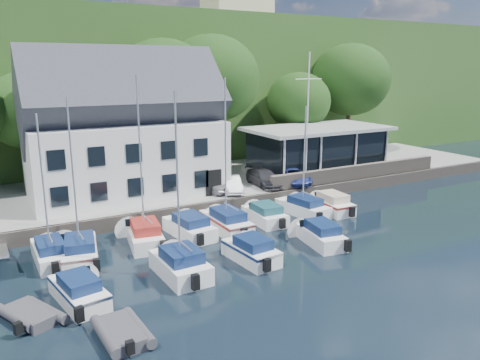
{
  "coord_description": "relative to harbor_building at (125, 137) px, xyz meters",
  "views": [
    {
      "loc": [
        -16.31,
        -18.55,
        10.53
      ],
      "look_at": [
        -1.13,
        9.0,
        2.91
      ],
      "focal_mm": 35.0,
      "sensor_mm": 36.0,
      "label": 1
    }
  ],
  "objects": [
    {
      "name": "boat_r1_3",
      "position": [
        1.49,
        -8.73,
        -4.62
      ],
      "size": [
        2.65,
        6.17,
        1.46
      ],
      "primitive_type": null,
      "rotation": [
        0.0,
        0.0,
        0.11
      ],
      "color": "white",
      "rests_on": "ground"
    },
    {
      "name": "hillside",
      "position": [
        7.0,
        45.5,
        2.65
      ],
      "size": [
        160.0,
        75.0,
        16.0
      ],
      "primitive_type": "cube",
      "color": "#2C511E",
      "rests_on": "ground"
    },
    {
      "name": "tree_5",
      "position": [
        27.34,
        5.82,
        1.71
      ],
      "size": [
        8.87,
        8.87,
        12.12
      ],
      "primitive_type": null,
      "color": "black",
      "rests_on": "quay"
    },
    {
      "name": "tree_1",
      "position": [
        -6.15,
        5.93,
        0.24
      ],
      "size": [
        6.71,
        6.71,
        9.18
      ],
      "primitive_type": null,
      "color": "black",
      "rests_on": "quay"
    },
    {
      "name": "tree_2",
      "position": [
        5.07,
        4.93,
        1.65
      ],
      "size": [
        8.78,
        8.78,
        12.0
      ],
      "primitive_type": null,
      "color": "black",
      "rests_on": "quay"
    },
    {
      "name": "quay_face",
      "position": [
        7.0,
        -5.5,
        -4.85
      ],
      "size": [
        60.0,
        0.3,
        1.0
      ],
      "primitive_type": "cube",
      "color": "#695F54",
      "rests_on": "ground"
    },
    {
      "name": "flagpole",
      "position": [
        14.29,
        -3.8,
        1.01
      ],
      "size": [
        2.57,
        0.2,
        10.72
      ],
      "primitive_type": null,
      "color": "silver",
      "rests_on": "quay"
    },
    {
      "name": "car_dgrey",
      "position": [
        10.49,
        -3.23,
        -3.7
      ],
      "size": [
        2.24,
        4.64,
        1.3
      ],
      "primitive_type": "imported",
      "rotation": [
        0.0,
        0.0,
        -0.09
      ],
      "color": "#333238",
      "rests_on": "quay"
    },
    {
      "name": "boat_r1_7",
      "position": [
        12.76,
        -8.99,
        -4.62
      ],
      "size": [
        2.22,
        5.91,
        1.47
      ],
      "primitive_type": null,
      "rotation": [
        0.0,
        0.0,
        -0.06
      ],
      "color": "white",
      "rests_on": "ground"
    },
    {
      "name": "car_silver",
      "position": [
        5.74,
        -2.92,
        -3.72
      ],
      "size": [
        2.47,
        3.98,
        1.26
      ],
      "primitive_type": "imported",
      "rotation": [
        0.0,
        0.0,
        0.28
      ],
      "color": "#B1B1B6",
      "rests_on": "quay"
    },
    {
      "name": "ground",
      "position": [
        7.0,
        -16.5,
        -5.35
      ],
      "size": [
        180.0,
        180.0,
        0.0
      ],
      "primitive_type": "plane",
      "color": "black",
      "rests_on": "ground"
    },
    {
      "name": "boat_r2_1",
      "position": [
        -1.23,
        -13.99,
        -0.55
      ],
      "size": [
        2.41,
        5.72,
        9.61
      ],
      "primitive_type": null,
      "rotation": [
        0.0,
        0.0,
        0.04
      ],
      "color": "white",
      "rests_on": "ground"
    },
    {
      "name": "boat_r1_2",
      "position": [
        -1.47,
        -8.74,
        -0.79
      ],
      "size": [
        2.94,
        6.43,
        9.13
      ],
      "primitive_type": null,
      "rotation": [
        0.0,
        0.0,
        -0.16
      ],
      "color": "white",
      "rests_on": "ground"
    },
    {
      "name": "club_pavilion",
      "position": [
        18.0,
        -0.5,
        -2.3
      ],
      "size": [
        13.2,
        7.2,
        4.1
      ],
      "primitive_type": null,
      "color": "black",
      "rests_on": "quay"
    },
    {
      "name": "car_blue",
      "position": [
        12.95,
        -3.75,
        -3.67
      ],
      "size": [
        2.21,
        4.16,
        1.35
      ],
      "primitive_type": "imported",
      "rotation": [
        0.0,
        0.0,
        -0.17
      ],
      "color": "navy",
      "rests_on": "quay"
    },
    {
      "name": "boat_r1_0",
      "position": [
        -6.86,
        -8.86,
        -1.17
      ],
      "size": [
        1.85,
        5.98,
        8.37
      ],
      "primitive_type": null,
      "rotation": [
        0.0,
        0.0,
        0.02
      ],
      "color": "white",
      "rests_on": "ground"
    },
    {
      "name": "farmhouse",
      "position": [
        29.0,
        35.5,
        14.75
      ],
      "size": [
        10.4,
        7.0,
        8.2
      ],
      "primitive_type": null,
      "color": "beige",
      "rests_on": "hillside"
    },
    {
      "name": "boat_r2_0",
      "position": [
        -6.33,
        -14.34,
        -4.67
      ],
      "size": [
        2.7,
        5.74,
        1.37
      ],
      "primitive_type": null,
      "rotation": [
        0.0,
        0.0,
        0.17
      ],
      "color": "white",
      "rests_on": "ground"
    },
    {
      "name": "tree_4",
      "position": [
        19.64,
        4.88,
        0.17
      ],
      "size": [
        6.61,
        6.61,
        9.04
      ],
      "primitive_type": null,
      "color": "black",
      "rests_on": "quay"
    },
    {
      "name": "quay",
      "position": [
        7.0,
        1.0,
        -4.85
      ],
      "size": [
        60.0,
        13.0,
        1.0
      ],
      "primitive_type": "cube",
      "color": "gray",
      "rests_on": "ground"
    },
    {
      "name": "boat_r1_6",
      "position": [
        10.52,
        -8.57,
        -1.14
      ],
      "size": [
        2.72,
        6.48,
        8.42
      ],
      "primitive_type": null,
      "rotation": [
        0.0,
        0.0,
        0.14
      ],
      "color": "white",
      "rests_on": "ground"
    },
    {
      "name": "seawall",
      "position": [
        19.0,
        -5.1,
        -3.75
      ],
      "size": [
        18.0,
        0.5,
        1.2
      ],
      "primitive_type": "cube",
      "color": "#695F54",
      "rests_on": "quay"
    },
    {
      "name": "boat_r2_2",
      "position": [
        2.95,
        -14.06,
        -4.63
      ],
      "size": [
        2.35,
        5.35,
        1.44
      ],
      "primitive_type": null,
      "rotation": [
        0.0,
        0.0,
        0.1
      ],
      "color": "white",
      "rests_on": "ground"
    },
    {
      "name": "boat_r1_1",
      "position": [
        -5.38,
        -9.31,
        -1.12
      ],
      "size": [
        3.07,
        6.58,
        8.46
      ],
      "primitive_type": null,
      "rotation": [
        0.0,
        0.0,
        -0.17
      ],
      "color": "white",
      "rests_on": "ground"
    },
    {
      "name": "dinghy_1",
      "position": [
        -5.4,
        -18.26,
        -4.99
      ],
      "size": [
        2.05,
        3.2,
        0.72
      ],
      "primitive_type": null,
      "rotation": [
        0.0,
        0.0,
        0.06
      ],
      "color": "#3D3C42",
      "rests_on": "ground"
    },
    {
      "name": "boat_r1_4",
      "position": [
        4.01,
        -8.96,
        -0.79
      ],
      "size": [
        2.09,
        6.58,
        9.13
      ],
      "primitive_type": null,
      "rotation": [
        0.0,
        0.0,
        0.02
      ],
      "color": "white",
      "rests_on": "ground"
    },
    {
      "name": "harbor_building",
      "position": [
        0.0,
        0.0,
        0.0
      ],
      "size": [
        14.4,
        8.2,
        8.7
      ],
      "primitive_type": null,
      "color": "silver",
      "rests_on": "quay"
    },
    {
      "name": "boat_r1_5",
      "position": [
        7.15,
        -8.73,
        -4.67
      ],
      "size": [
        2.21,
        5.52,
        1.36
      ],
      "primitive_type": null,
      "rotation": [
        0.0,
        0.0,
        -0.04
      ],
      "color": "white",
      "rests_on": "ground"
    },
    {
      "name": "boat_r2_3",
      "position": [
        7.97,
        -13.78,
        -4.64
      ],
      "size": [
        2.68,
        5.95,
        1.41
      ],
      "primitive_type": null,
      "rotation": [
        0.0,
        0.0,
        -0.15
      ],
      "color": "white",
      "rests_on": "ground"
    },
    {
      "name": "tree_3",
      "position": [
        10.26,
        6.09,
        1.94
      ],
      "size": [
        9.21,
        9.21,
        12.59
      ],
      "primitive_type": null,
      "color": "black",
      "rests_on": "quay"
    },
    {
      "name": "field_patch",
      "position": [
        15.0,
        53.5,
        10.8
      ],
      "size": [
        50.0,
        30.0,
        0.3
      ],
      "primitive_type": "cube",
      "color": "#5C6C36",
      "rests_on": "hillside"
    },
    {
      "name": "dinghy_0",
      "position": [
        -8.44,
        -14.98,
        -5.0
      ],
      "size": [
        2.85,
        3.43,
        0.69
      ],
      "primitive_type": null,
      "rotation": [
        0.0,
        0.0,
        0.43
      ],
      "color": "#3D3C42",
      "rests_on": "ground"
    },
    {
      "name": "car_white",
      "position": [
        7.26,
        -3.66,
        -3.75
      ],
      "size": [
        2.42,
        3.87,
        1.21
      ],
      "primitive_type": "imported",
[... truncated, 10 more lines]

